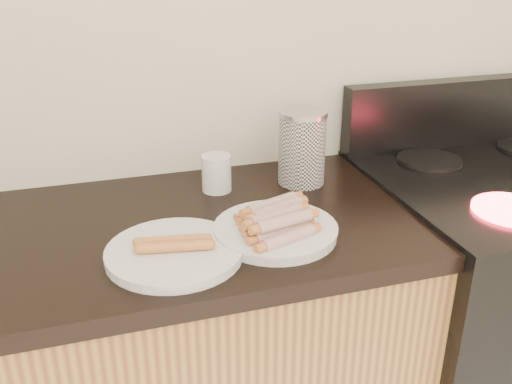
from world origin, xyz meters
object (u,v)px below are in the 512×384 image
object	(u,v)px
stove	(492,318)
canister	(302,147)
main_plate	(275,232)
side_plate	(174,253)
mug	(216,173)

from	to	relation	value
stove	canister	world-z (taller)	canister
stove	main_plate	size ratio (longest dim) A/B	3.46
stove	main_plate	xyz separation A→B (m)	(-0.72, -0.10, 0.45)
side_plate	canister	bearing A→B (deg)	37.02
canister	mug	world-z (taller)	canister
stove	main_plate	world-z (taller)	main_plate
main_plate	canister	bearing A→B (deg)	58.66
main_plate	mug	xyz separation A→B (m)	(-0.06, 0.27, 0.04)
stove	canister	xyz separation A→B (m)	(-0.56, 0.16, 0.54)
main_plate	mug	bearing A→B (deg)	103.19
stove	mug	size ratio (longest dim) A/B	9.76
canister	mug	distance (m)	0.23
canister	mug	xyz separation A→B (m)	(-0.22, 0.01, -0.05)
side_plate	canister	distance (m)	0.49
stove	main_plate	distance (m)	0.86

